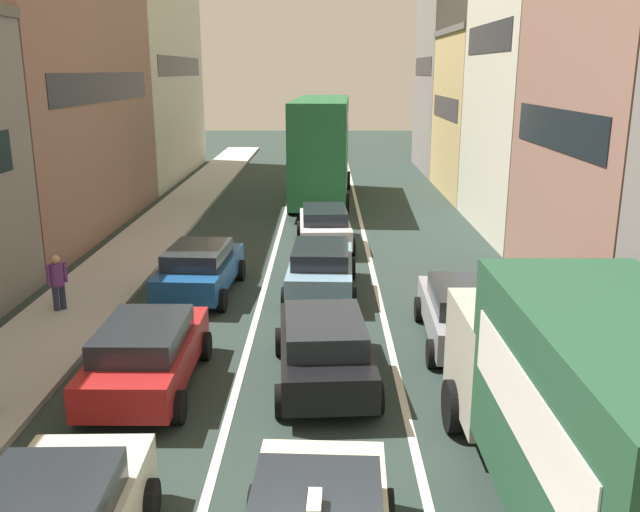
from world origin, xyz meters
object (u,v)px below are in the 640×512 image
Objects in this scene: removalist_box_truck at (591,411)px; wagon_left_lane_second at (146,353)px; sedan_centre_lane_second at (324,347)px; pedestrian_mid_sidewalk at (58,281)px; hatchback_centre_lane_third at (321,268)px; sedan_left_lane_third at (200,268)px; sedan_right_lane_behind_truck at (465,312)px; bus_mid_queue_primary at (322,145)px; coupe_centre_lane_fourth at (324,226)px.

removalist_box_truck is 1.79× the size of wagon_left_lane_second.
sedan_centre_lane_second is 8.22m from pedestrian_mid_sidewalk.
hatchback_centre_lane_third is 3.54m from sedan_left_lane_third.
sedan_right_lane_behind_truck is (6.99, -3.67, 0.00)m from sedan_left_lane_third.
pedestrian_mid_sidewalk is at bearing 38.38° from wagon_left_lane_second.
wagon_left_lane_second and sedan_left_lane_third have the same top height.
sedan_right_lane_behind_truck is 18.76m from bus_mid_queue_primary.
sedan_centre_lane_second is at bearing 124.82° from sedan_right_lane_behind_truck.
sedan_centre_lane_second and hatchback_centre_lane_third have the same top height.
sedan_centre_lane_second is at bearing -177.22° from bus_mid_queue_primary.
pedestrian_mid_sidewalk is (-7.02, -1.84, 0.15)m from hatchback_centre_lane_third.
sedan_right_lane_behind_truck is at bearing -139.74° from pedestrian_mid_sidewalk.
sedan_centre_lane_second is 11.53m from coupe_centre_lane_fourth.
bus_mid_queue_primary is at bearing -1.39° from coupe_centre_lane_fourth.
pedestrian_mid_sidewalk reaches higher than hatchback_centre_lane_third.
hatchback_centre_lane_third is 1.00× the size of sedan_right_lane_behind_truck.
pedestrian_mid_sidewalk is at bearing 81.61° from sedan_right_lane_behind_truck.
removalist_box_truck is 8.63m from wagon_left_lane_second.
wagon_left_lane_second is 0.99× the size of hatchback_centre_lane_third.
hatchback_centre_lane_third is at bearing -177.44° from bus_mid_queue_primary.
bus_mid_queue_primary is (-3.72, 25.40, 0.86)m from removalist_box_truck.
pedestrian_mid_sidewalk reaches higher than coupe_centre_lane_fourth.
pedestrian_mid_sidewalk is (-3.49, -1.73, 0.15)m from sedan_left_lane_third.
sedan_centre_lane_second and sedan_right_lane_behind_truck have the same top height.
removalist_box_truck is at bearing -176.15° from sedan_right_lane_behind_truck.
sedan_centre_lane_second is (-3.58, 4.92, -1.18)m from removalist_box_truck.
bus_mid_queue_primary is at bearing 2.07° from hatchback_centre_lane_third.
coupe_centre_lane_fourth is (3.63, 11.86, 0.00)m from wagon_left_lane_second.
sedan_left_lane_third is 15.20m from bus_mid_queue_primary.
pedestrian_mid_sidewalk reaches higher than wagon_left_lane_second.
wagon_left_lane_second is 6.16m from sedan_left_lane_third.
sedan_left_lane_third is at bearing 0.14° from wagon_left_lane_second.
removalist_box_truck is 1.77× the size of coupe_centre_lane_fourth.
hatchback_centre_lane_third is at bearing -29.30° from wagon_left_lane_second.
sedan_left_lane_third is 1.01× the size of sedan_right_lane_behind_truck.
coupe_centre_lane_fourth is at bearing 0.89° from hatchback_centre_lane_third.
bus_mid_queue_primary reaches higher than pedestrian_mid_sidewalk.
wagon_left_lane_second is at bearing 111.69° from sedan_right_lane_behind_truck.
removalist_box_truck is 1.75× the size of sedan_centre_lane_second.
wagon_left_lane_second is 21.20m from bus_mid_queue_primary.
bus_mid_queue_primary reaches higher than removalist_box_truck.
bus_mid_queue_primary is (-0.14, 20.48, 2.03)m from sedan_centre_lane_second.
pedestrian_mid_sidewalk is (-7.12, 4.10, 0.15)m from sedan_centre_lane_second.
bus_mid_queue_primary is at bearing -3.39° from sedan_centre_lane_second.
pedestrian_mid_sidewalk is (-10.48, 1.93, 0.15)m from sedan_right_lane_behind_truck.
coupe_centre_lane_fourth is (3.63, 5.70, 0.00)m from sedan_left_lane_third.
removalist_box_truck reaches higher than sedan_centre_lane_second.
coupe_centre_lane_fourth is 9.95m from sedan_right_lane_behind_truck.
sedan_left_lane_third and sedan_right_lane_behind_truck have the same top height.
coupe_centre_lane_fourth is (-3.58, 16.45, -1.18)m from removalist_box_truck.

